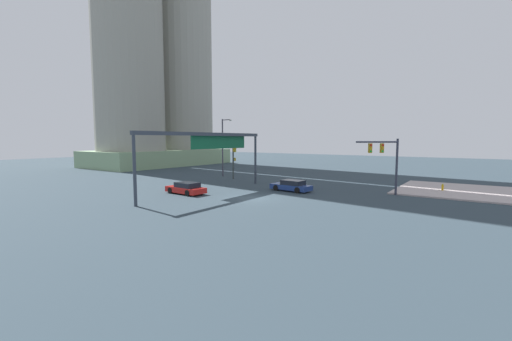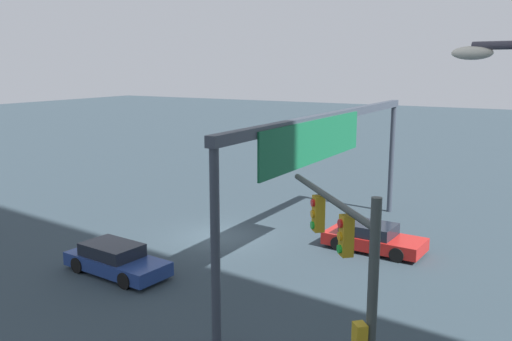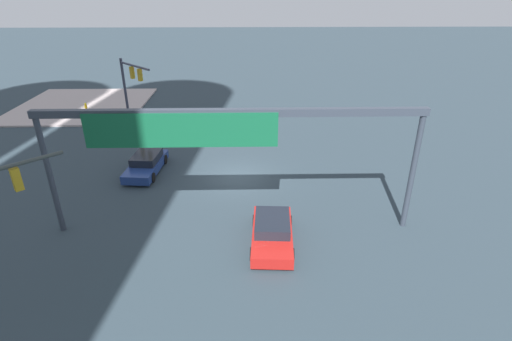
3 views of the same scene
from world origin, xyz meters
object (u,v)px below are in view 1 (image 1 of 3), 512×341
Objects in this scene: traffic_signal_near_corner at (234,153)px; streetlamp_curved_arm at (224,144)px; fire_hydrant_on_curb at (443,187)px; traffic_signal_opposite_side at (386,156)px; sedan_car_approaching at (186,188)px; sedan_car_waiting_far at (291,186)px.

streetlamp_curved_arm is at bearing -166.51° from traffic_signal_near_corner.
streetlamp_curved_arm is 12.20× the size of fire_hydrant_on_curb.
traffic_signal_near_corner is at bearing -46.28° from traffic_signal_opposite_side.
traffic_signal_opposite_side is (-0.99, -20.25, 0.16)m from traffic_signal_near_corner.
sedan_car_approaching is (-10.85, 17.07, -3.37)m from traffic_signal_opposite_side.
sedan_car_approaching is at bearing -53.17° from streetlamp_curved_arm.
traffic_signal_near_corner reaches higher than sedan_car_approaching.
fire_hydrant_on_curb is at bearing -138.63° from sedan_car_approaching.
traffic_signal_near_corner is 1.26× the size of sedan_car_approaching.
streetlamp_curved_arm is at bearing -59.60° from sedan_car_approaching.
fire_hydrant_on_curb is (16.79, -21.55, -0.09)m from sedan_car_approaching.
traffic_signal_near_corner is 1.00× the size of traffic_signal_opposite_side.
streetlamp_curved_arm reaches higher than fire_hydrant_on_curb.
fire_hydrant_on_curb is (8.92, -13.54, -0.09)m from sedan_car_waiting_far.
streetlamp_curved_arm reaches higher than sedan_car_approaching.
sedan_car_approaching is at bearing -11.03° from traffic_signal_opposite_side.
fire_hydrant_on_curb is at bearing 13.97° from streetlamp_curved_arm.
traffic_signal_opposite_side is 10.12m from sedan_car_waiting_far.
streetlamp_curved_arm is (2.87, 4.31, 1.17)m from traffic_signal_near_corner.
sedan_car_waiting_far is at bearing 27.65° from traffic_signal_near_corner.
traffic_signal_near_corner is 1.22× the size of sedan_car_waiting_far.
streetlamp_curved_arm is at bearing 94.10° from fire_hydrant_on_curb.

